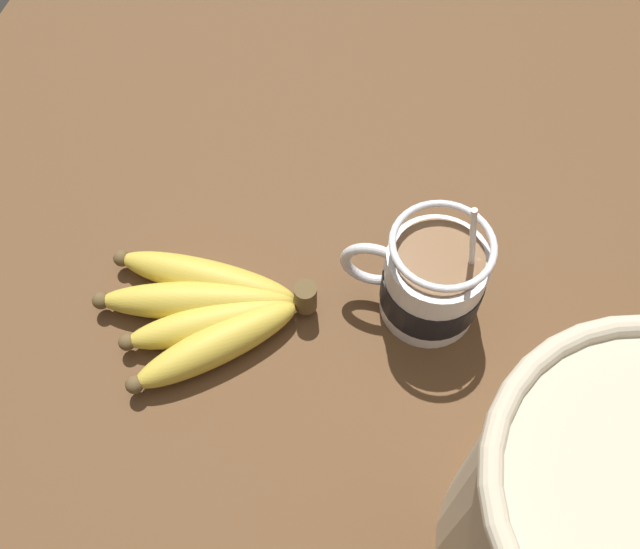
# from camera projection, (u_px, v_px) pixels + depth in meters

# --- Properties ---
(table) EXTENTS (1.02, 1.02, 0.03)m
(table) POSITION_uv_depth(u_px,v_px,m) (381.00, 304.00, 0.66)
(table) COLOR brown
(table) RESTS_ON ground
(coffee_mug) EXTENTS (0.12, 0.09, 0.15)m
(coffee_mug) POSITION_uv_depth(u_px,v_px,m) (431.00, 285.00, 0.60)
(coffee_mug) COLOR silver
(coffee_mug) RESTS_ON table
(banana_bunch) EXTENTS (0.19, 0.14, 0.04)m
(banana_bunch) POSITION_uv_depth(u_px,v_px,m) (208.00, 310.00, 0.62)
(banana_bunch) COLOR brown
(banana_bunch) RESTS_ON table
(woven_basket) EXTENTS (0.21, 0.21, 0.20)m
(woven_basket) POSITION_uv_depth(u_px,v_px,m) (618.00, 529.00, 0.44)
(woven_basket) COLOR beige
(woven_basket) RESTS_ON table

